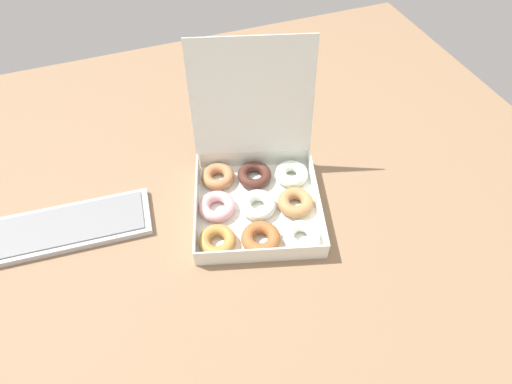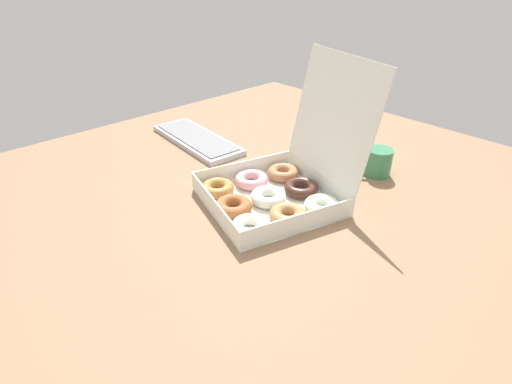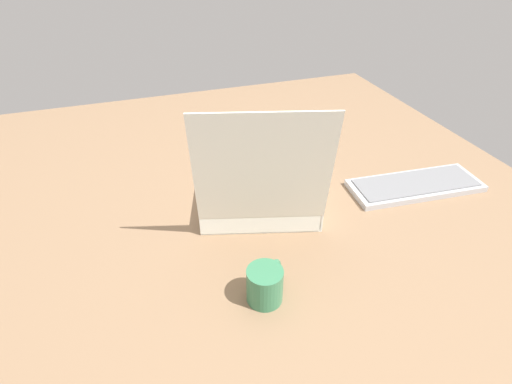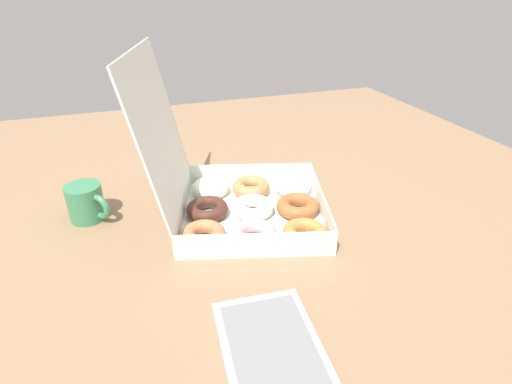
{
  "view_description": "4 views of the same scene",
  "coord_description": "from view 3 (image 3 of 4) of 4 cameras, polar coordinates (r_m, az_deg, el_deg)",
  "views": [
    {
      "loc": [
        -26.56,
        -57.91,
        85.55
      ],
      "look_at": [
        -4.67,
        2.63,
        5.91
      ],
      "focal_mm": 28.0,
      "sensor_mm": 36.0,
      "label": 1
    },
    {
      "loc": [
        60.14,
        -63.75,
        57.47
      ],
      "look_at": [
        -7.63,
        -0.38,
        2.89
      ],
      "focal_mm": 28.0,
      "sensor_mm": 36.0,
      "label": 2
    },
    {
      "loc": [
        26.55,
        92.04,
        68.73
      ],
      "look_at": [
        -4.09,
        1.07,
        2.09
      ],
      "focal_mm": 28.0,
      "sensor_mm": 36.0,
      "label": 3
    },
    {
      "loc": [
        -79.41,
        26.0,
        49.21
      ],
      "look_at": [
        -2.72,
        -0.04,
        4.81
      ],
      "focal_mm": 28.0,
      "sensor_mm": 36.0,
      "label": 4
    }
  ],
  "objects": [
    {
      "name": "ground_plane",
      "position": [
        1.18,
        -2.04,
        -1.31
      ],
      "size": [
        180.0,
        180.0,
        2.0
      ],
      "primitive_type": "cube",
      "color": "#896A4D"
    },
    {
      "name": "coffee_mug",
      "position": [
        0.87,
        1.37,
        -12.95
      ],
      "size": [
        9.69,
        9.44,
        8.3
      ],
      "color": "#387C54",
      "rests_on": "ground_plane"
    },
    {
      "name": "keyboard",
      "position": [
        1.31,
        21.79,
        0.91
      ],
      "size": [
        41.28,
        17.48,
        2.2
      ],
      "color": "#B5B7BC",
      "rests_on": "ground_plane"
    },
    {
      "name": "donut_box",
      "position": [
        1.14,
        0.4,
        0.16
      ],
      "size": [
        41.34,
        45.85,
        37.0
      ],
      "color": "white",
      "rests_on": "ground_plane"
    }
  ]
}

